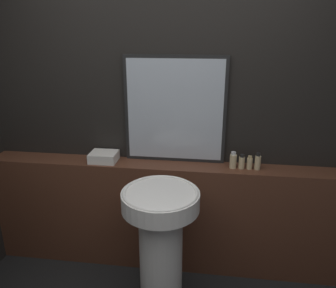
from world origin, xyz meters
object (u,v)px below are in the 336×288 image
towel_stack (104,157)px  body_wash_bottle (258,162)px  mirror (175,110)px  shampoo_bottle (233,161)px  lotion_bottle (250,163)px  pedestal_sink (161,240)px  conditioner_bottle (242,162)px

towel_stack → body_wash_bottle: bearing=-0.0°
mirror → body_wash_bottle: (0.63, -0.09, -0.35)m
towel_stack → shampoo_bottle: size_ratio=1.63×
towel_stack → lotion_bottle: lotion_bottle is taller
shampoo_bottle → lotion_bottle: bearing=-0.0°
towel_stack → body_wash_bottle: size_ratio=1.62×
pedestal_sink → conditioner_bottle: conditioner_bottle is taller
mirror → shampoo_bottle: size_ratio=6.36×
shampoo_bottle → lotion_bottle: 0.12m
pedestal_sink → conditioner_bottle: 0.83m
body_wash_bottle → conditioner_bottle: bearing=180.0°
conditioner_bottle → lotion_bottle: size_ratio=1.08×
pedestal_sink → mirror: mirror is taller
pedestal_sink → body_wash_bottle: size_ratio=7.17×
towel_stack → shampoo_bottle: bearing=0.0°
mirror → lotion_bottle: mirror is taller
pedestal_sink → shampoo_bottle: size_ratio=7.23×
towel_stack → lotion_bottle: (1.13, -0.00, 0.01)m
lotion_bottle → pedestal_sink: bearing=-141.6°
mirror → shampoo_bottle: 0.58m
conditioner_bottle → body_wash_bottle: bearing=-0.0°
mirror → shampoo_bottle: (0.45, -0.09, -0.35)m
body_wash_bottle → lotion_bottle: bearing=180.0°
mirror → conditioner_bottle: 0.64m
mirror → body_wash_bottle: 0.73m
shampoo_bottle → conditioner_bottle: bearing=-0.0°
lotion_bottle → body_wash_bottle: bearing=0.0°
mirror → conditioner_bottle: mirror is taller
mirror → towel_stack: bearing=-170.5°
pedestal_sink → mirror: size_ratio=1.14×
pedestal_sink → towel_stack: (-0.53, 0.48, 0.39)m
shampoo_bottle → body_wash_bottle: (0.18, -0.00, 0.00)m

